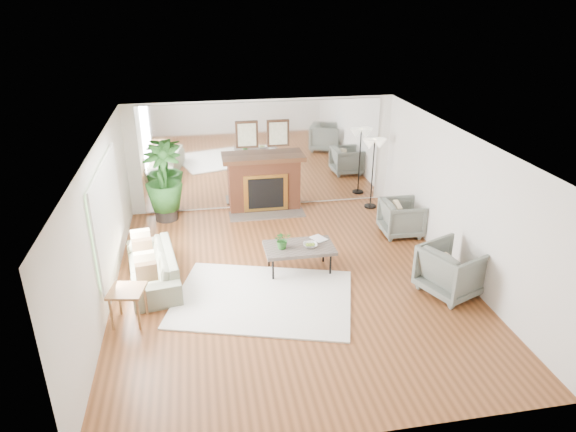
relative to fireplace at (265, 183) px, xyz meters
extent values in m
plane|color=brown|center=(0.00, -3.26, -0.66)|extent=(7.00, 7.00, 0.00)
cube|color=silver|center=(-2.99, -3.26, 0.59)|extent=(0.02, 7.00, 2.50)
cube|color=silver|center=(2.99, -3.26, 0.59)|extent=(0.02, 7.00, 2.50)
cube|color=silver|center=(0.00, 0.23, 0.59)|extent=(6.00, 0.02, 2.50)
cube|color=silver|center=(0.00, 0.21, 0.59)|extent=(5.40, 0.04, 2.40)
cube|color=#B2E09E|center=(-2.96, -2.86, 0.69)|extent=(0.04, 2.40, 1.50)
cube|color=brown|center=(0.00, 0.02, -0.06)|extent=(1.60, 0.40, 1.20)
cube|color=gold|center=(0.00, -0.19, -0.18)|extent=(1.00, 0.04, 0.85)
cube|color=black|center=(0.00, -0.21, -0.18)|extent=(0.80, 0.04, 0.70)
cube|color=#574C45|center=(0.00, -0.33, -0.64)|extent=(1.70, 0.55, 0.03)
cube|color=#3E2514|center=(0.00, 0.00, 0.56)|extent=(1.85, 0.46, 0.10)
cube|color=black|center=(-0.35, 0.17, 1.09)|extent=(0.50, 0.04, 0.60)
cube|color=black|center=(0.35, 0.17, 1.09)|extent=(0.50, 0.04, 0.60)
cube|color=white|center=(-0.56, -3.75, -0.64)|extent=(3.33, 2.78, 0.03)
cube|color=#574C45|center=(0.22, -2.94, -0.20)|extent=(1.24, 0.72, 0.06)
cylinder|color=black|center=(-0.30, -3.19, -0.44)|extent=(0.04, 0.04, 0.43)
cylinder|color=black|center=(0.73, -3.19, -0.44)|extent=(0.04, 0.04, 0.43)
cylinder|color=black|center=(-0.30, -2.68, -0.44)|extent=(0.04, 0.04, 0.43)
cylinder|color=black|center=(0.73, -2.68, -0.44)|extent=(0.04, 0.04, 0.43)
imported|color=slate|center=(-2.36, -2.85, -0.37)|extent=(1.04, 2.05, 0.57)
imported|color=slate|center=(2.60, -1.80, -0.29)|extent=(0.83, 0.81, 0.74)
imported|color=slate|center=(2.57, -4.09, -0.24)|extent=(1.21, 1.19, 0.85)
cube|color=olive|center=(-2.64, -4.02, -0.10)|extent=(0.59, 0.59, 0.04)
cylinder|color=olive|center=(-2.87, -4.18, -0.39)|extent=(0.04, 0.04, 0.54)
cylinder|color=olive|center=(-2.48, -4.26, -0.39)|extent=(0.04, 0.04, 0.54)
cylinder|color=olive|center=(-2.80, -3.79, -0.39)|extent=(0.04, 0.04, 0.54)
cylinder|color=olive|center=(-2.40, -3.86, -0.39)|extent=(0.04, 0.04, 0.54)
cylinder|color=black|center=(-2.22, -0.16, -0.48)|extent=(0.50, 0.50, 0.35)
imported|color=#2B6C27|center=(-2.22, -0.16, 0.32)|extent=(0.86, 0.86, 1.46)
cylinder|color=black|center=(2.45, -0.29, -0.64)|extent=(0.28, 0.28, 0.04)
cylinder|color=black|center=(2.45, -0.29, 0.13)|extent=(0.03, 0.03, 1.58)
cone|color=#EDE5C9|center=(2.34, -0.29, 0.87)|extent=(0.30, 0.30, 0.22)
cone|color=#EDE5C9|center=(2.57, -0.29, 0.87)|extent=(0.30, 0.30, 0.22)
imported|color=#2B6C27|center=(-0.09, -2.95, 0.00)|extent=(0.31, 0.27, 0.33)
imported|color=olive|center=(0.40, -2.99, -0.13)|extent=(0.27, 0.27, 0.06)
imported|color=olive|center=(0.53, -2.77, -0.15)|extent=(0.32, 0.36, 0.02)
camera|label=1|loc=(-1.43, -10.90, 3.99)|focal=32.00mm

